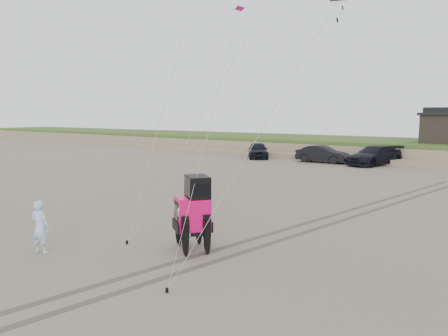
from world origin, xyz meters
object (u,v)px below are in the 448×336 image
Objects in this scene: truck_b at (322,154)px; jeep at (192,221)px; truck_a at (258,150)px; truck_c at (374,156)px; man at (40,227)px.

truck_b is 27.92m from jeep.
jeep reaches higher than truck_a.
truck_a is 6.92m from truck_b.
jeep is at bearing -96.87° from truck_a.
truck_c is (4.50, 0.85, 0.06)m from truck_b.
truck_b is at bearing -100.96° from man.
man reaches higher than truck_c.
truck_a reaches higher than truck_b.
man is at bearing -73.82° from truck_c.
truck_b is (6.92, 0.16, -0.02)m from truck_a.
truck_c is 27.83m from jeep.
truck_c is 3.41× the size of man.
truck_b is 30.27m from man.
truck_a is 0.99× the size of truck_b.
jeep is at bearing -157.80° from man.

